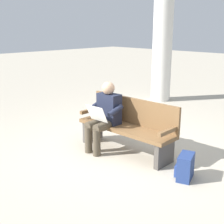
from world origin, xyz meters
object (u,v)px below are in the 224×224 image
object	(u,v)px
person_seated	(105,115)
backpack	(185,167)
bench_near	(128,125)
support_pillar	(162,47)

from	to	relation	value
person_seated	backpack	size ratio (longest dim) A/B	3.05
bench_near	person_seated	xyz separation A→B (m)	(0.32, 0.24, 0.17)
backpack	support_pillar	world-z (taller)	support_pillar
bench_near	support_pillar	distance (m)	4.09
person_seated	bench_near	bearing A→B (deg)	-144.30
bench_near	backpack	world-z (taller)	bench_near
person_seated	support_pillar	world-z (taller)	support_pillar
person_seated	support_pillar	bearing A→B (deg)	-68.76
person_seated	backpack	bearing A→B (deg)	-179.64
backpack	support_pillar	xyz separation A→B (m)	(3.11, -3.68, 1.35)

